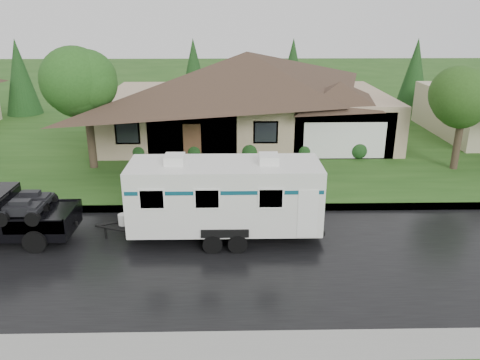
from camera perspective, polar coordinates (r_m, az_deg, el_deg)
name	(u,v)px	position (r m, az deg, el deg)	size (l,w,h in m)	color
ground	(208,233)	(18.48, -3.97, -6.43)	(140.00, 140.00, 0.00)	#224917
road	(205,258)	(16.71, -4.28, -9.47)	(140.00, 8.00, 0.01)	black
curb	(210,208)	(20.49, -3.70, -3.44)	(140.00, 0.50, 0.15)	gray
lawn	(217,135)	(32.57, -2.80, 5.52)	(140.00, 26.00, 0.15)	#224917
house_main	(251,86)	(30.74, 1.39, 11.36)	(19.44, 10.80, 6.90)	tan
tree_left_green	(85,86)	(25.75, -18.37, 10.83)	(3.82, 3.82, 6.33)	#382B1E
tree_right_green	(465,99)	(26.98, 25.70, 8.84)	(3.26, 3.26, 5.39)	#382B1E
shrub_row	(249,150)	(26.93, 1.14, 3.70)	(13.60, 1.00, 1.00)	#143814
travel_trailer	(225,195)	(17.35, -1.85, -1.84)	(7.40, 2.60, 3.32)	silver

